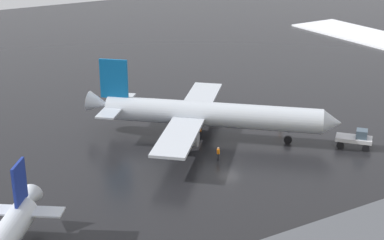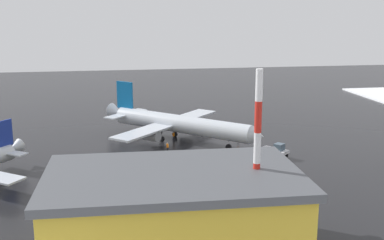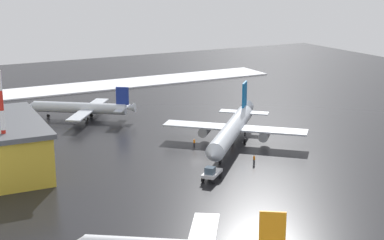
{
  "view_description": "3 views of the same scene",
  "coord_description": "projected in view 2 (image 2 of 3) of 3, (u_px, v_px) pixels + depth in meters",
  "views": [
    {
      "loc": [
        -39.32,
        -54.64,
        30.58
      ],
      "look_at": [
        -1.07,
        7.33,
        2.95
      ],
      "focal_mm": 55.0,
      "sensor_mm": 36.0,
      "label": 1
    },
    {
      "loc": [
        -10.89,
        -79.64,
        24.17
      ],
      "look_at": [
        4.3,
        9.35,
        3.48
      ],
      "focal_mm": 45.0,
      "sensor_mm": 36.0,
      "label": 2
    },
    {
      "loc": [
        94.87,
        -50.78,
        34.09
      ],
      "look_at": [
        -1.89,
        -0.02,
        5.42
      ],
      "focal_mm": 55.0,
      "sensor_mm": 36.0,
      "label": 3
    }
  ],
  "objects": [
    {
      "name": "ground_crew_beside_wing",
      "position": [
        167.0,
        147.0,
        83.53
      ],
      "size": [
        0.36,
        0.36,
        1.71
      ],
      "rotation": [
        0.0,
        0.0,
        2.31
      ],
      "color": "black",
      "rests_on": "ground_plane"
    },
    {
      "name": "ground_plane",
      "position": [
        177.0,
        152.0,
        83.71
      ],
      "size": [
        240.0,
        240.0,
        0.0
      ],
      "primitive_type": "plane",
      "color": "black"
    },
    {
      "name": "airplane_parked_portside",
      "position": [
        177.0,
        123.0,
        90.14
      ],
      "size": [
        27.76,
        26.51,
        10.28
      ],
      "rotation": [
        0.0,
        0.0,
        5.54
      ],
      "color": "silver",
      "rests_on": "ground_plane"
    },
    {
      "name": "pushback_tug",
      "position": [
        276.0,
        150.0,
        80.48
      ],
      "size": [
        4.66,
        4.93,
        2.5
      ],
      "rotation": [
        0.0,
        0.0,
        5.42
      ],
      "color": "silver",
      "rests_on": "ground_plane"
    },
    {
      "name": "cargo_hangar",
      "position": [
        174.0,
        214.0,
        47.57
      ],
      "size": [
        25.49,
        15.84,
        8.8
      ],
      "rotation": [
        0.0,
        0.0,
        -0.03
      ],
      "color": "gold",
      "rests_on": "ground_plane"
    },
    {
      "name": "ground_crew_mid_apron",
      "position": [
        238.0,
        137.0,
        90.28
      ],
      "size": [
        0.36,
        0.36,
        1.71
      ],
      "rotation": [
        0.0,
        0.0,
        2.91
      ],
      "color": "black",
      "rests_on": "ground_plane"
    },
    {
      "name": "antenna_mast",
      "position": [
        257.0,
        163.0,
        47.63
      ],
      "size": [
        0.7,
        0.7,
        18.74
      ],
      "color": "red",
      "rests_on": "ground_plane"
    },
    {
      "name": "ground_crew_near_tug",
      "position": [
        174.0,
        135.0,
        91.01
      ],
      "size": [
        0.36,
        0.36,
        1.71
      ],
      "rotation": [
        0.0,
        0.0,
        2.84
      ],
      "color": "black",
      "rests_on": "ground_plane"
    }
  ]
}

